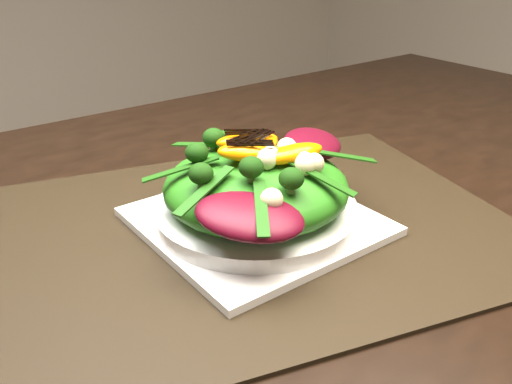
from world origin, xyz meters
TOP-DOWN VIEW (x-y plane):
  - dining_table at (0.00, 0.00)m, footprint 1.60×0.90m
  - placemat at (-0.09, -0.05)m, footprint 0.64×0.55m
  - plate_base at (-0.09, -0.05)m, footprint 0.23×0.23m
  - salad_bowl at (-0.09, -0.05)m, footprint 0.25×0.25m
  - lettuce_mound at (-0.09, -0.05)m, footprint 0.24×0.24m
  - radicchio_leaf at (0.00, -0.04)m, footprint 0.12×0.11m
  - orange_segment at (-0.09, -0.02)m, footprint 0.07×0.03m
  - broccoli_floret at (-0.14, -0.03)m, footprint 0.04×0.04m
  - macadamia_nut at (-0.05, -0.09)m, footprint 0.02×0.02m
  - balsamic_drizzle at (-0.09, -0.02)m, footprint 0.04×0.00m

SIDE VIEW (x-z plane):
  - dining_table at x=0.00m, z-range 0.35..1.10m
  - placemat at x=-0.09m, z-range 0.75..0.75m
  - plate_base at x=-0.09m, z-range 0.75..0.76m
  - salad_bowl at x=-0.09m, z-range 0.76..0.78m
  - lettuce_mound at x=-0.09m, z-range 0.77..0.83m
  - radicchio_leaf at x=0.00m, z-range 0.82..0.84m
  - macadamia_nut at x=-0.05m, z-range 0.83..0.85m
  - orange_segment at x=-0.09m, z-range 0.83..0.85m
  - broccoli_floret at x=-0.14m, z-range 0.83..0.86m
  - balsamic_drizzle at x=-0.09m, z-range 0.85..0.85m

